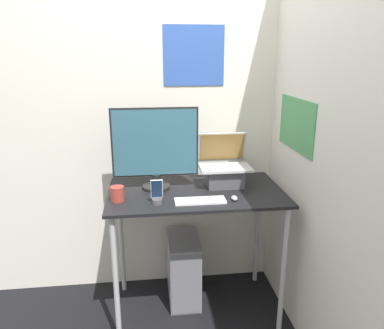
% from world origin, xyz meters
% --- Properties ---
extents(wall_back, '(6.00, 0.06, 2.60)m').
position_xyz_m(wall_back, '(0.00, 0.75, 1.30)').
color(wall_back, silver).
rests_on(wall_back, ground_plane).
extents(wall_side_right, '(0.06, 6.00, 2.60)m').
position_xyz_m(wall_side_right, '(0.65, 0.00, 1.30)').
color(wall_side_right, silver).
rests_on(wall_side_right, ground_plane).
extents(desk, '(1.14, 0.66, 0.90)m').
position_xyz_m(desk, '(0.00, 0.33, 0.80)').
color(desk, black).
rests_on(desk, ground_plane).
extents(laptop, '(0.34, 0.26, 0.35)m').
position_xyz_m(laptop, '(0.20, 0.41, 1.00)').
color(laptop, '#4C4C51').
rests_on(laptop, desk).
extents(monitor, '(0.56, 0.18, 0.54)m').
position_xyz_m(monitor, '(-0.26, 0.41, 1.17)').
color(monitor, black).
rests_on(monitor, desk).
extents(keyboard, '(0.31, 0.11, 0.02)m').
position_xyz_m(keyboard, '(-0.00, 0.14, 0.91)').
color(keyboard, white).
rests_on(keyboard, desk).
extents(mouse, '(0.04, 0.06, 0.03)m').
position_xyz_m(mouse, '(0.21, 0.14, 0.91)').
color(mouse, '#99999E').
rests_on(mouse, desk).
extents(cell_phone, '(0.07, 0.06, 0.15)m').
position_xyz_m(cell_phone, '(-0.26, 0.15, 0.95)').
color(cell_phone, '#4C4C51').
rests_on(cell_phone, desk).
extents(computer_tower, '(0.22, 0.40, 0.49)m').
position_xyz_m(computer_tower, '(-0.07, 0.46, 0.24)').
color(computer_tower, gray).
rests_on(computer_tower, ground_plane).
extents(mug, '(0.08, 0.08, 0.09)m').
position_xyz_m(mug, '(-0.50, 0.22, 0.95)').
color(mug, '#9E382D').
rests_on(mug, desk).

